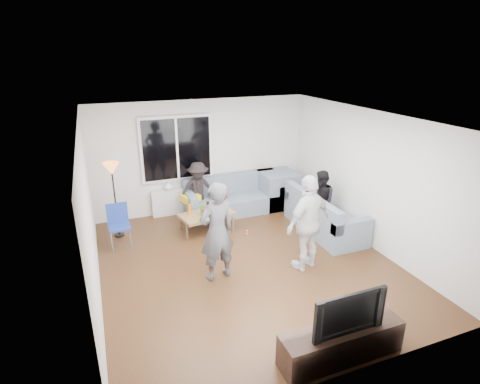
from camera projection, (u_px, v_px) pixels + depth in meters
name	position (u px, v px, depth m)	size (l,w,h in m)	color
floor	(247.00, 264.00, 6.89)	(5.00, 5.50, 0.04)	#56351C
ceiling	(248.00, 117.00, 5.97)	(5.00, 5.50, 0.04)	white
wall_back	(202.00, 156.00, 8.85)	(5.00, 0.04, 2.60)	silver
wall_front	(347.00, 284.00, 4.01)	(5.00, 0.04, 2.60)	silver
wall_left	(88.00, 219.00, 5.57)	(0.04, 5.50, 2.60)	silver
wall_right	(369.00, 179.00, 7.29)	(0.04, 5.50, 2.60)	silver
window_frame	(177.00, 149.00, 8.49)	(1.62, 0.06, 1.47)	white
window_glass	(177.00, 149.00, 8.45)	(1.50, 0.02, 1.35)	black
window_mullion	(177.00, 149.00, 8.44)	(0.05, 0.03, 1.35)	white
radiator	(180.00, 201.00, 8.89)	(1.30, 0.12, 0.62)	silver
potted_plant	(197.00, 180.00, 8.83)	(0.19, 0.15, 0.34)	#305E25
vase	(168.00, 186.00, 8.63)	(0.18, 0.18, 0.19)	white
sofa_back_section	(234.00, 195.00, 8.93)	(2.30, 0.85, 0.85)	slate
sofa_right_section	(325.00, 212.00, 7.97)	(0.85, 2.00, 0.85)	slate
sofa_corner	(278.00, 189.00, 9.31)	(0.85, 0.85, 0.85)	slate
cushion_yellow	(190.00, 198.00, 8.52)	(0.38, 0.32, 0.14)	yellow
cushion_red	(218.00, 193.00, 8.82)	(0.36, 0.30, 0.13)	maroon
coffee_table	(207.00, 222.00, 8.06)	(1.10, 0.60, 0.40)	#936D47
pitcher	(206.00, 212.00, 7.84)	(0.17, 0.17, 0.17)	maroon
side_chair	(120.00, 227.00, 7.30)	(0.40, 0.40, 0.86)	navy
floor_lamp	(115.00, 201.00, 7.63)	(0.32, 0.32, 1.56)	orange
player_left	(217.00, 232.00, 6.17)	(0.62, 0.41, 1.70)	#444448
player_right	(308.00, 223.00, 6.48)	(1.00, 0.42, 1.70)	silver
spectator_right	(321.00, 200.00, 8.06)	(0.62, 0.48, 1.27)	black
spectator_back	(198.00, 190.00, 8.58)	(0.84, 0.48, 1.30)	black
tv_console	(341.00, 343.00, 4.71)	(1.60, 0.40, 0.44)	#322219
television	(345.00, 309.00, 4.53)	(0.97, 0.13, 0.56)	black
bottle_c	(208.00, 206.00, 8.15)	(0.07, 0.07, 0.18)	black
bottle_a	(189.00, 210.00, 7.89)	(0.07, 0.07, 0.23)	orange
bottle_e	(221.00, 204.00, 8.21)	(0.07, 0.07, 0.22)	black
bottle_d	(220.00, 209.00, 7.94)	(0.07, 0.07, 0.23)	#D06312
bottle_b	(202.00, 210.00, 7.84)	(0.08, 0.08, 0.24)	#2D7D16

